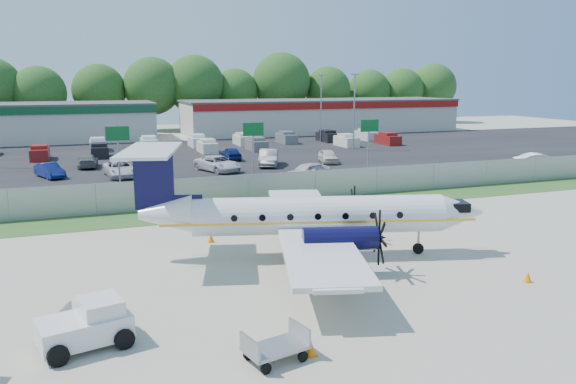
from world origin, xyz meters
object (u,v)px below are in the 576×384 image
object	(u,v)px
pushback_tug	(88,324)
baggage_cart_far	(275,347)
aircraft	(311,215)
baggage_cart_near	(90,320)

from	to	relation	value
pushback_tug	baggage_cart_far	bearing A→B (deg)	-29.50
aircraft	baggage_cart_near	size ratio (longest dim) A/B	8.69
aircraft	baggage_cart_far	bearing A→B (deg)	-118.03
aircraft	baggage_cart_near	distance (m)	11.51
baggage_cart_near	baggage_cart_far	xyz separation A→B (m)	(5.27, -4.00, 0.03)
aircraft	pushback_tug	distance (m)	12.00
aircraft	pushback_tug	world-z (taller)	aircraft
pushback_tug	baggage_cart_far	xyz separation A→B (m)	(5.33, -3.01, -0.26)
aircraft	pushback_tug	xyz separation A→B (m)	(-10.21, -6.16, -1.34)
pushback_tug	baggage_cart_near	world-z (taller)	pushback_tug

